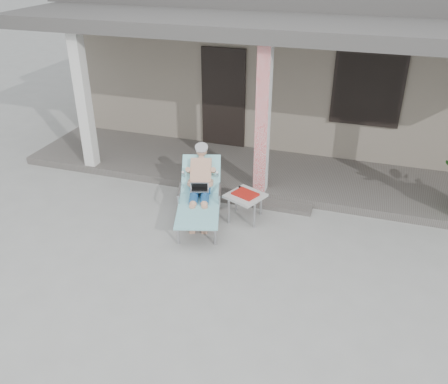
% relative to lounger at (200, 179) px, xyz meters
% --- Properties ---
extents(ground, '(60.00, 60.00, 0.00)m').
position_rel_lounger_xyz_m(ground, '(0.79, -1.15, -0.71)').
color(ground, '#9E9E99').
rests_on(ground, ground).
extents(house, '(10.40, 5.40, 3.30)m').
position_rel_lounger_xyz_m(house, '(0.79, 5.34, 0.96)').
color(house, gray).
rests_on(house, ground).
extents(porch_deck, '(10.00, 2.00, 0.15)m').
position_rel_lounger_xyz_m(porch_deck, '(0.79, 1.85, -0.63)').
color(porch_deck, '#605B56').
rests_on(porch_deck, ground).
extents(porch_overhang, '(10.00, 2.30, 2.85)m').
position_rel_lounger_xyz_m(porch_overhang, '(0.79, 1.79, 2.08)').
color(porch_overhang, silver).
rests_on(porch_overhang, porch_deck).
extents(porch_step, '(2.00, 0.30, 0.07)m').
position_rel_lounger_xyz_m(porch_step, '(0.79, 0.70, -0.67)').
color(porch_step, '#605B56').
rests_on(porch_step, ground).
extents(lounger, '(1.13, 1.83, 1.15)m').
position_rel_lounger_xyz_m(lounger, '(0.00, 0.00, 0.00)').
color(lounger, '#B7B7BC').
rests_on(lounger, ground).
extents(side_table, '(0.72, 0.72, 0.49)m').
position_rel_lounger_xyz_m(side_table, '(0.75, 0.16, -0.29)').
color(side_table, beige).
rests_on(side_table, ground).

